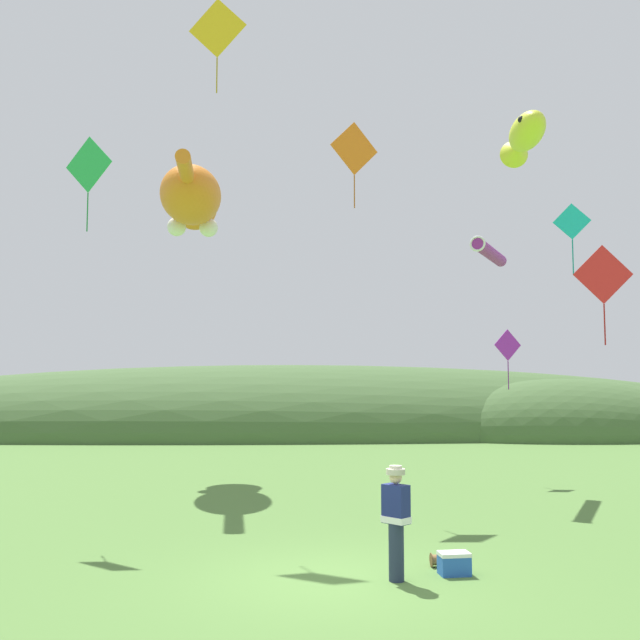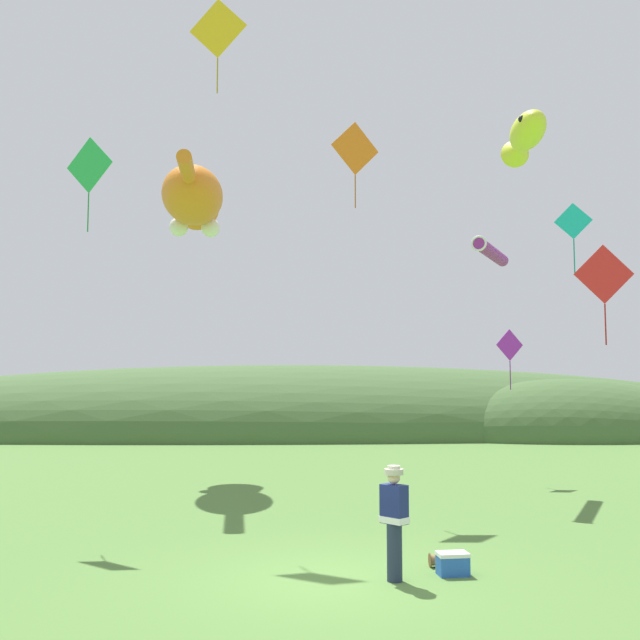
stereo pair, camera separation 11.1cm
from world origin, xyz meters
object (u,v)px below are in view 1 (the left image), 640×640
object	(u,v)px
kite_diamond_orange	(354,149)
kite_diamond_red	(603,275)
kite_fish_windsock	(524,136)
festival_attendant	(396,519)
kite_spool	(435,560)
kite_diamond_gold	(217,29)
kite_diamond_teal	(572,222)
kite_diamond_green	(89,165)
kite_diamond_violet	(508,346)
picnic_cooler	(454,563)
kite_tube_streamer	(490,253)
kite_giant_cat	(192,200)

from	to	relation	value
kite_diamond_orange	kite_diamond_red	bearing A→B (deg)	-34.18
kite_diamond_red	kite_fish_windsock	bearing A→B (deg)	144.37
festival_attendant	kite_diamond_orange	bearing A→B (deg)	88.72
festival_attendant	kite_fish_windsock	bearing A→B (deg)	50.42
kite_spool	kite_diamond_gold	world-z (taller)	kite_diamond_gold
kite_diamond_gold	kite_diamond_teal	size ratio (longest dim) A/B	1.31
kite_diamond_teal	kite_diamond_red	bearing A→B (deg)	-98.93
kite_diamond_red	kite_diamond_teal	size ratio (longest dim) A/B	1.20
kite_diamond_green	kite_diamond_violet	distance (m)	13.51
kite_diamond_teal	picnic_cooler	bearing A→B (deg)	-128.13
kite_diamond_violet	kite_diamond_gold	world-z (taller)	kite_diamond_gold
kite_fish_windsock	kite_diamond_green	bearing A→B (deg)	178.87
picnic_cooler	kite_fish_windsock	size ratio (longest dim) A/B	0.19
kite_tube_streamer	kite_diamond_orange	distance (m)	5.09
kite_tube_streamer	kite_diamond_green	world-z (taller)	kite_diamond_green
kite_spool	kite_diamond_teal	size ratio (longest dim) A/B	0.13
kite_giant_cat	kite_diamond_red	bearing A→B (deg)	-40.50
kite_giant_cat	kite_diamond_teal	world-z (taller)	kite_giant_cat
kite_fish_windsock	kite_diamond_violet	xyz separation A→B (m)	(1.46, 5.99, -4.66)
kite_diamond_red	kite_diamond_teal	bearing A→B (deg)	81.07
kite_diamond_orange	kite_diamond_gold	world-z (taller)	kite_diamond_gold
kite_spool	kite_fish_windsock	world-z (taller)	kite_fish_windsock
picnic_cooler	kite_diamond_green	xyz separation A→B (m)	(-7.20, 4.65, 7.85)
kite_diamond_teal	kite_giant_cat	bearing A→B (deg)	149.53
picnic_cooler	kite_diamond_gold	distance (m)	13.53
kite_fish_windsock	kite_diamond_orange	xyz separation A→B (m)	(-3.76, 2.50, 0.44)
kite_diamond_red	kite_diamond_green	size ratio (longest dim) A/B	1.00
picnic_cooler	kite_tube_streamer	distance (m)	11.37
kite_diamond_violet	kite_diamond_teal	bearing A→B (deg)	-86.66
kite_spool	kite_tube_streamer	world-z (taller)	kite_tube_streamer
kite_fish_windsock	kite_spool	bearing A→B (deg)	-128.44
kite_giant_cat	kite_diamond_green	size ratio (longest dim) A/B	3.16
kite_diamond_violet	kite_diamond_teal	xyz separation A→B (m)	(0.26, -4.51, 2.94)
picnic_cooler	kite_diamond_green	distance (m)	11.62
kite_tube_streamer	kite_diamond_red	bearing A→B (deg)	-79.35
kite_diamond_red	picnic_cooler	bearing A→B (deg)	-140.72
picnic_cooler	kite_diamond_teal	xyz separation A→B (m)	(4.66, 5.94, 6.97)
kite_diamond_teal	kite_spool	bearing A→B (deg)	-131.80
kite_diamond_orange	kite_giant_cat	bearing A→B (deg)	134.00
picnic_cooler	kite_diamond_red	size ratio (longest dim) A/B	0.23
kite_tube_streamer	kite_diamond_red	world-z (taller)	kite_tube_streamer
kite_spool	kite_fish_windsock	bearing A→B (deg)	51.56
kite_tube_streamer	kite_diamond_teal	world-z (taller)	kite_diamond_teal
kite_spool	picnic_cooler	distance (m)	0.55
kite_spool	kite_diamond_teal	distance (m)	10.13
kite_giant_cat	kite_diamond_teal	size ratio (longest dim) A/B	3.81
festival_attendant	kite_diamond_teal	world-z (taller)	kite_diamond_teal
picnic_cooler	kite_fish_windsock	bearing A→B (deg)	56.59
kite_spool	kite_giant_cat	distance (m)	15.69
kite_diamond_green	kite_diamond_teal	xyz separation A→B (m)	(11.85, 1.28, -0.88)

